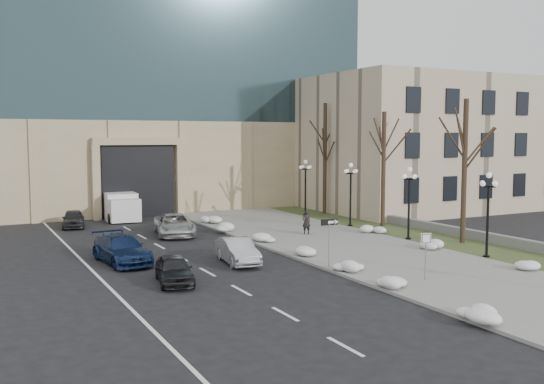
{
  "coord_description": "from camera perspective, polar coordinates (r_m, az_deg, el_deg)",
  "views": [
    {
      "loc": [
        -17.26,
        -17.61,
        6.72
      ],
      "look_at": [
        -1.2,
        13.25,
        3.5
      ],
      "focal_mm": 40.0,
      "sensor_mm": 36.0,
      "label": 1
    }
  ],
  "objects": [
    {
      "name": "snow_clump_h",
      "position": [
        32.73,
        22.58,
        -6.43
      ],
      "size": [
        1.1,
        1.6,
        0.36
      ],
      "primitive_type": "ellipsoid",
      "color": "white",
      "rests_on": "sidewalk"
    },
    {
      "name": "snow_clump_d",
      "position": [
        33.84,
        3.01,
        -5.66
      ],
      "size": [
        1.1,
        1.6,
        0.36
      ],
      "primitive_type": "ellipsoid",
      "color": "white",
      "rests_on": "sidewalk"
    },
    {
      "name": "car_a",
      "position": [
        28.23,
        -9.2,
        -7.21
      ],
      "size": [
        2.19,
        3.98,
        1.28
      ],
      "primitive_type": "imported",
      "rotation": [
        0.0,
        0.0,
        -0.19
      ],
      "color": "black",
      "rests_on": "ground"
    },
    {
      "name": "snow_clump_e",
      "position": [
        38.09,
        -0.65,
        -4.42
      ],
      "size": [
        1.1,
        1.6,
        0.36
      ],
      "primitive_type": "ellipsoid",
      "color": "white",
      "rests_on": "sidewalk"
    },
    {
      "name": "office_tower",
      "position": [
        64.16,
        -13.78,
        15.71
      ],
      "size": [
        40.0,
        24.7,
        36.0
      ],
      "color": "tan",
      "rests_on": "ground"
    },
    {
      "name": "stone_wall",
      "position": [
        45.01,
        13.44,
        -2.99
      ],
      "size": [
        0.5,
        30.0,
        0.7
      ],
      "primitive_type": "cube",
      "color": "slate",
      "rests_on": "ground"
    },
    {
      "name": "grass_strip",
      "position": [
        42.27,
        13.15,
        -3.93
      ],
      "size": [
        4.0,
        40.0,
        0.1
      ],
      "primitive_type": "cube",
      "color": "#364321",
      "rests_on": "ground"
    },
    {
      "name": "lamppost_d",
      "position": [
        50.25,
        3.17,
        1.12
      ],
      "size": [
        1.18,
        1.18,
        4.76
      ],
      "color": "black",
      "rests_on": "ground"
    },
    {
      "name": "snow_clump_f",
      "position": [
        41.97,
        -4.08,
        -3.53
      ],
      "size": [
        1.1,
        1.6,
        0.36
      ],
      "primitive_type": "ellipsoid",
      "color": "white",
      "rests_on": "sidewalk"
    },
    {
      "name": "one_way_sign",
      "position": [
        30.49,
        5.68,
        -3.38
      ],
      "size": [
        0.96,
        0.27,
        2.59
      ],
      "rotation": [
        0.0,
        0.0,
        -0.08
      ],
      "color": "slate",
      "rests_on": "ground"
    },
    {
      "name": "snow_clump_c",
      "position": [
        30.21,
        7.27,
        -7.02
      ],
      "size": [
        1.1,
        1.6,
        0.36
      ],
      "primitive_type": "ellipsoid",
      "color": "white",
      "rests_on": "sidewalk"
    },
    {
      "name": "box_truck",
      "position": [
        50.95,
        -14.22,
        -1.26
      ],
      "size": [
        2.83,
        7.0,
        2.18
      ],
      "rotation": [
        0.0,
        0.0,
        -0.07
      ],
      "color": "silver",
      "rests_on": "ground"
    },
    {
      "name": "tree_near",
      "position": [
        39.16,
        17.7,
        3.73
      ],
      "size": [
        3.2,
        3.2,
        9.0
      ],
      "color": "black",
      "rests_on": "ground"
    },
    {
      "name": "snow_clump_i",
      "position": [
        36.9,
        14.89,
        -4.91
      ],
      "size": [
        1.1,
        1.6,
        0.36
      ],
      "primitive_type": "ellipsoid",
      "color": "white",
      "rests_on": "sidewalk"
    },
    {
      "name": "snow_clump_b",
      "position": [
        27.35,
        11.26,
        -8.39
      ],
      "size": [
        1.1,
        1.6,
        0.36
      ],
      "primitive_type": "ellipsoid",
      "color": "white",
      "rests_on": "sidewalk"
    },
    {
      "name": "snow_clump_j",
      "position": [
        41.94,
        9.53,
        -3.59
      ],
      "size": [
        1.1,
        1.6,
        0.36
      ],
      "primitive_type": "ellipsoid",
      "color": "white",
      "rests_on": "sidewalk"
    },
    {
      "name": "tree_far",
      "position": [
        51.7,
        5.01,
        4.64
      ],
      "size": [
        3.2,
        3.2,
        9.5
      ],
      "color": "black",
      "rests_on": "ground"
    },
    {
      "name": "ground",
      "position": [
        25.56,
        16.59,
        -10.18
      ],
      "size": [
        160.0,
        160.0,
        0.0
      ],
      "primitive_type": "plane",
      "color": "black",
      "rests_on": "ground"
    },
    {
      "name": "car_e",
      "position": [
        47.0,
        -18.19,
        -2.4
      ],
      "size": [
        2.19,
        4.02,
        1.3
      ],
      "primitive_type": "imported",
      "rotation": [
        0.0,
        0.0,
        -0.18
      ],
      "color": "#2D2D32",
      "rests_on": "ground"
    },
    {
      "name": "classical_building",
      "position": [
        60.17,
        13.29,
        4.46
      ],
      "size": [
        22.0,
        18.12,
        12.0
      ],
      "color": "tan",
      "rests_on": "ground"
    },
    {
      "name": "sidewalk",
      "position": [
        38.4,
        5.74,
        -4.73
      ],
      "size": [
        9.0,
        40.0,
        0.12
      ],
      "primitive_type": "cube",
      "color": "gray",
      "rests_on": "ground"
    },
    {
      "name": "curb",
      "position": [
        36.16,
        -0.26,
        -5.31
      ],
      "size": [
        0.3,
        40.0,
        0.14
      ],
      "primitive_type": "cube",
      "color": "gray",
      "rests_on": "ground"
    },
    {
      "name": "lamppost_b",
      "position": [
        39.66,
        12.79,
        -0.12
      ],
      "size": [
        1.18,
        1.18,
        4.76
      ],
      "color": "black",
      "rests_on": "ground"
    },
    {
      "name": "snow_clump_g",
      "position": [
        46.23,
        -5.82,
        -2.72
      ],
      "size": [
        1.1,
        1.6,
        0.36
      ],
      "primitive_type": "ellipsoid",
      "color": "white",
      "rests_on": "sidewalk"
    },
    {
      "name": "keep_sign",
      "position": [
        28.79,
        14.28,
        -4.97
      ],
      "size": [
        0.48,
        0.19,
        2.28
      ],
      "rotation": [
        0.0,
        0.0,
        -0.31
      ],
      "color": "slate",
      "rests_on": "ground"
    },
    {
      "name": "snow_clump_a",
      "position": [
        23.41,
        19.18,
        -10.93
      ],
      "size": [
        1.1,
        1.6,
        0.36
      ],
      "primitive_type": "ellipsoid",
      "color": "white",
      "rests_on": "sidewalk"
    },
    {
      "name": "car_d",
      "position": [
        41.57,
        -9.17,
        -3.07
      ],
      "size": [
        3.44,
        5.63,
        1.46
      ],
      "primitive_type": "imported",
      "rotation": [
        0.0,
        0.0,
        -0.2
      ],
      "color": "#B9B9B9",
      "rests_on": "ground"
    },
    {
      "name": "car_c",
      "position": [
        33.23,
        -13.96,
        -5.25
      ],
      "size": [
        2.55,
        5.23,
        1.47
      ],
      "primitive_type": "imported",
      "rotation": [
        0.0,
        0.0,
        0.1
      ],
      "color": "navy",
      "rests_on": "ground"
    },
    {
      "name": "car_b",
      "position": [
        32.13,
        -3.25,
        -5.57
      ],
      "size": [
        1.9,
        4.21,
        1.34
      ],
      "primitive_type": "imported",
      "rotation": [
        0.0,
        0.0,
        -0.12
      ],
      "color": "#A6A8AE",
      "rests_on": "ground"
    },
    {
      "name": "tree_mid",
      "position": [
        45.17,
        10.47,
        3.66
      ],
      "size": [
        3.2,
        3.2,
        8.5
      ],
      "color": "black",
      "rests_on": "ground"
    },
    {
      "name": "lamppost_c",
      "position": [
        44.8,
        7.41,
        0.57
      ],
      "size": [
        1.18,
        1.18,
        4.76
      ],
      "color": "black",
      "rests_on": "ground"
    },
    {
      "name": "pedestrian",
      "position": [
        40.91,
        3.24,
        -2.84
      ],
      "size": [
        0.64,
        0.45,
        1.65
      ],
      "primitive_type": "imported",
      "rotation": [
        0.0,
        0.0,
        3.04
      ],
      "color": "black",
      "rests_on": "sidewalk"
    },
    {
      "name": "lamppost_a",
      "position": [
        34.99,
        19.68,
        -1.0
      ],
      "size": [
        1.18,
        1.18,
        4.76
      ],
      "color": "black",
      "rests_on": "ground"
    }
  ]
}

